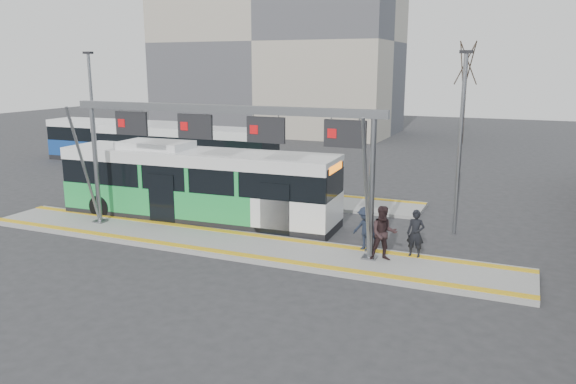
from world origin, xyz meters
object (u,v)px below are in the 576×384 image
at_px(passenger_b, 384,233).
at_px(hero_bus, 197,186).
at_px(gantry, 221,133).
at_px(passenger_a, 416,234).
at_px(passenger_c, 365,229).

bearing_deg(passenger_b, hero_bus, 142.15).
relative_size(gantry, passenger_a, 7.64).
distance_m(passenger_a, passenger_c, 1.83).
height_order(gantry, passenger_b, gantry).
bearing_deg(hero_bus, passenger_c, -13.63).
bearing_deg(gantry, passenger_a, 6.63).
distance_m(passenger_b, passenger_c, 1.19).
bearing_deg(passenger_c, passenger_a, 26.16).
bearing_deg(passenger_c, gantry, -145.01).
distance_m(gantry, passenger_a, 8.03).
xyz_separation_m(hero_bus, passenger_a, (9.94, -1.58, -0.58)).
bearing_deg(gantry, hero_bus, 137.69).
relative_size(passenger_a, passenger_b, 0.88).
bearing_deg(passenger_a, gantry, -169.11).
bearing_deg(hero_bus, gantry, -44.89).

